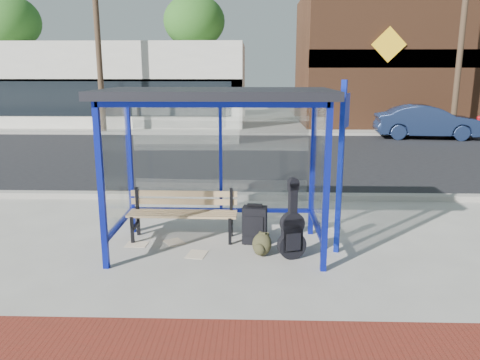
{
  "coord_description": "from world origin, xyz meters",
  "views": [
    {
      "loc": [
        0.54,
        -6.75,
        2.68
      ],
      "look_at": [
        0.33,
        0.2,
        1.05
      ],
      "focal_mm": 35.0,
      "sensor_mm": 36.0,
      "label": 1
    }
  ],
  "objects_px": {
    "guitar_bag": "(292,231)",
    "backpack": "(262,245)",
    "bench": "(183,211)",
    "parked_car": "(427,122)",
    "fire_hydrant": "(479,123)",
    "suitcase": "(255,225)"
  },
  "relations": [
    {
      "from": "guitar_bag",
      "to": "parked_car",
      "type": "bearing_deg",
      "value": 46.24
    },
    {
      "from": "guitar_bag",
      "to": "fire_hydrant",
      "type": "xyz_separation_m",
      "value": [
        9.37,
        14.53,
        -0.01
      ]
    },
    {
      "from": "backpack",
      "to": "parked_car",
      "type": "height_order",
      "value": "parked_car"
    },
    {
      "from": "guitar_bag",
      "to": "backpack",
      "type": "height_order",
      "value": "guitar_bag"
    },
    {
      "from": "guitar_bag",
      "to": "suitcase",
      "type": "height_order",
      "value": "guitar_bag"
    },
    {
      "from": "backpack",
      "to": "bench",
      "type": "bearing_deg",
      "value": 173.35
    },
    {
      "from": "bench",
      "to": "guitar_bag",
      "type": "relative_size",
      "value": 1.54
    },
    {
      "from": "bench",
      "to": "parked_car",
      "type": "bearing_deg",
      "value": 56.26
    },
    {
      "from": "parked_car",
      "to": "fire_hydrant",
      "type": "bearing_deg",
      "value": -51.82
    },
    {
      "from": "bench",
      "to": "backpack",
      "type": "xyz_separation_m",
      "value": [
        1.26,
        -0.7,
        -0.3
      ]
    },
    {
      "from": "parked_car",
      "to": "suitcase",
      "type": "bearing_deg",
      "value": 155.14
    },
    {
      "from": "backpack",
      "to": "parked_car",
      "type": "relative_size",
      "value": 0.09
    },
    {
      "from": "guitar_bag",
      "to": "fire_hydrant",
      "type": "distance_m",
      "value": 17.29
    },
    {
      "from": "guitar_bag",
      "to": "backpack",
      "type": "distance_m",
      "value": 0.51
    },
    {
      "from": "guitar_bag",
      "to": "parked_car",
      "type": "distance_m",
      "value": 14.15
    },
    {
      "from": "parked_car",
      "to": "fire_hydrant",
      "type": "height_order",
      "value": "parked_car"
    },
    {
      "from": "bench",
      "to": "parked_car",
      "type": "xyz_separation_m",
      "value": [
        8.11,
        11.82,
        0.2
      ]
    },
    {
      "from": "guitar_bag",
      "to": "parked_car",
      "type": "xyz_separation_m",
      "value": [
        6.41,
        12.62,
        0.25
      ]
    },
    {
      "from": "bench",
      "to": "guitar_bag",
      "type": "xyz_separation_m",
      "value": [
        1.7,
        -0.8,
        -0.05
      ]
    },
    {
      "from": "bench",
      "to": "parked_car",
      "type": "height_order",
      "value": "parked_car"
    },
    {
      "from": "suitcase",
      "to": "backpack",
      "type": "height_order",
      "value": "suitcase"
    },
    {
      "from": "suitcase",
      "to": "fire_hydrant",
      "type": "xyz_separation_m",
      "value": [
        9.91,
        13.93,
        0.1
      ]
    }
  ]
}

